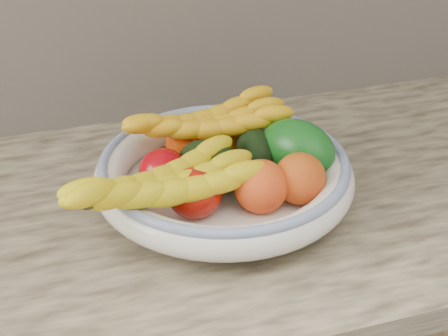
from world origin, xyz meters
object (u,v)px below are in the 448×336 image
fruit_bowl (224,175)px  banana_bunch_front (163,190)px  green_mango (297,148)px  banana_bunch_back (206,127)px

fruit_bowl → banana_bunch_front: size_ratio=1.27×
green_mango → fruit_bowl: bearing=144.2°
fruit_bowl → banana_bunch_front: bearing=-149.0°
banana_bunch_back → banana_bunch_front: 0.18m
green_mango → banana_bunch_back: 0.15m
green_mango → banana_bunch_front: (-0.22, -0.06, 0.01)m
green_mango → banana_bunch_front: green_mango is taller
green_mango → banana_bunch_front: bearing=161.1°
fruit_bowl → banana_bunch_front: (-0.11, -0.06, 0.03)m
fruit_bowl → banana_bunch_front: banana_bunch_front is taller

